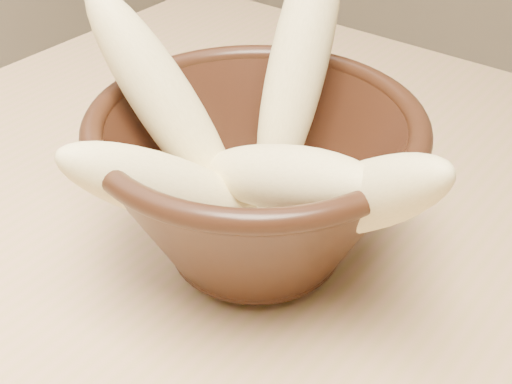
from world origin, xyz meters
The scene contains 7 objects.
bowl centered at (-0.21, 0.01, 0.82)m, with size 0.21×0.21×0.11m.
milk_puddle centered at (-0.21, 0.01, 0.79)m, with size 0.12×0.12×0.02m, color beige.
banana_upright centered at (-0.22, 0.07, 0.87)m, with size 0.04×0.04×0.19m, color #D2BF7C.
banana_left centered at (-0.26, -0.01, 0.86)m, with size 0.04×0.04×0.16m, color #D2BF7C.
banana_right centered at (-0.12, 0.00, 0.84)m, with size 0.04×0.04×0.15m, color #D2BF7C.
banana_across centered at (-0.17, -0.01, 0.84)m, with size 0.04×0.04×0.15m, color #D2BF7C.
banana_front centered at (-0.23, -0.05, 0.83)m, with size 0.04×0.04×0.14m, color #D2BF7C.
Camera 1 is at (0.02, -0.29, 1.07)m, focal length 50.00 mm.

